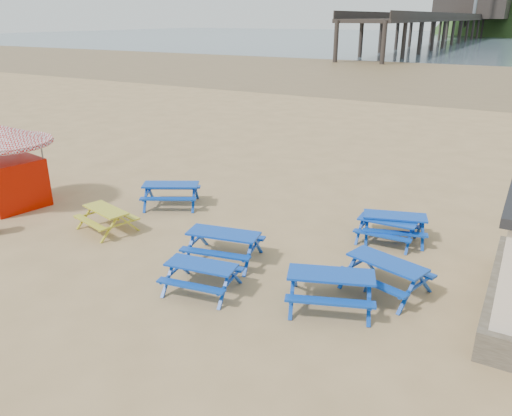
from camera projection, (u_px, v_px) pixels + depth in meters
The scene contains 12 objects.
ground at pixel (232, 256), 14.69m from camera, with size 400.00×400.00×0.00m, color tan.
wet_sand at pixel (476, 76), 59.44m from camera, with size 400.00×400.00×0.00m, color olive.
picnic_table_blue_a at pixel (171, 195), 18.47m from camera, with size 2.55×2.39×0.85m.
picnic_table_blue_b at pixel (387, 231), 15.49m from camera, with size 1.79×1.46×0.73m.
picnic_table_blue_c at pixel (394, 227), 15.68m from camera, with size 2.29×2.04×0.81m.
picnic_table_blue_d at pixel (224, 246), 14.31m from camera, with size 2.32×2.01×0.86m.
picnic_table_blue_e at pixel (202, 277), 12.71m from camera, with size 2.00×1.70×0.75m.
picnic_table_blue_f at pixel (330, 290), 12.02m from camera, with size 2.51×2.27×0.86m.
picnic_table_yellow at pixel (107, 219), 16.34m from camera, with size 2.08×1.84×0.74m.
ice_cream_kiosk at pixel (6, 156), 17.89m from camera, with size 3.96×3.96×3.03m.
pier at pixel (469, 21), 165.98m from camera, with size 24.00×220.00×39.29m.
picnic_table_blue_g at pixel (386, 276), 12.70m from camera, with size 2.35×2.09×0.83m.
Camera 1 is at (7.08, -11.17, 6.58)m, focal length 35.00 mm.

